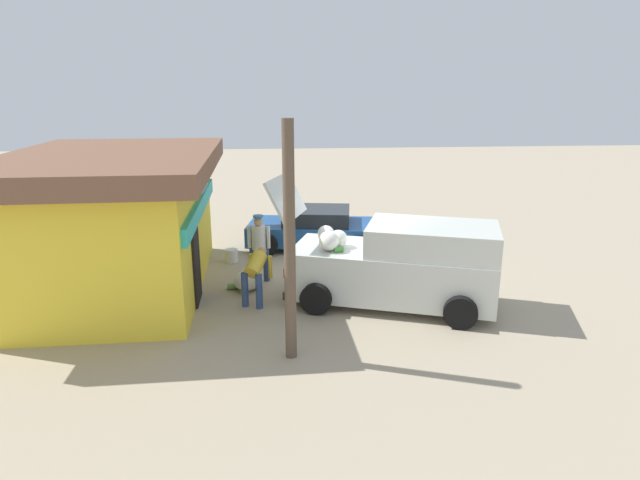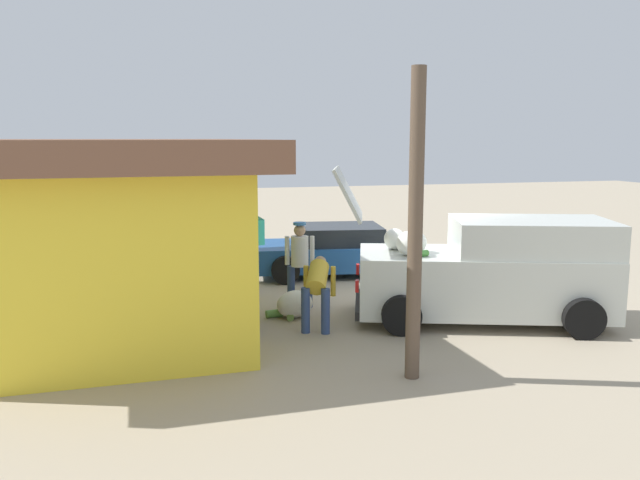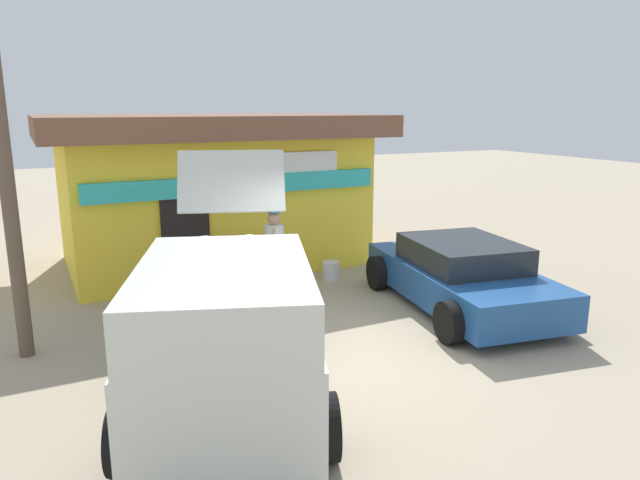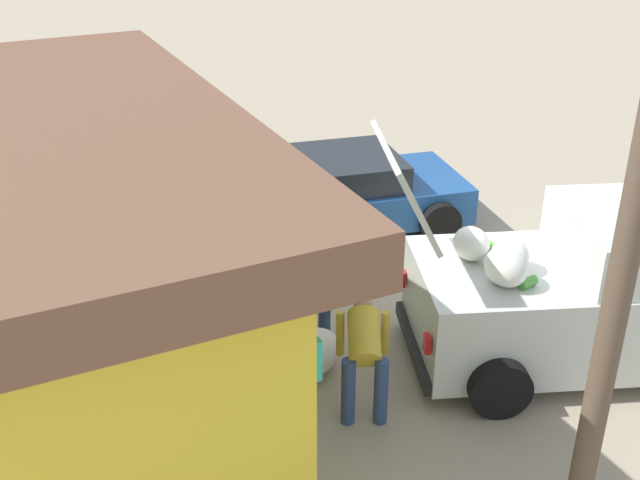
{
  "view_description": "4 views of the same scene",
  "coord_description": "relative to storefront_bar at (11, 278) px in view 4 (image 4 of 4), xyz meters",
  "views": [
    {
      "loc": [
        -12.72,
        2.12,
        4.64
      ],
      "look_at": [
        0.23,
        0.95,
        0.93
      ],
      "focal_mm": 29.94,
      "sensor_mm": 36.0,
      "label": 1
    },
    {
      "loc": [
        -11.86,
        5.3,
        3.27
      ],
      "look_at": [
        0.73,
        1.86,
        1.18
      ],
      "focal_mm": 35.94,
      "sensor_mm": 36.0,
      "label": 2
    },
    {
      "loc": [
        -3.68,
        -6.82,
        3.41
      ],
      "look_at": [
        0.37,
        1.57,
        1.28
      ],
      "focal_mm": 32.77,
      "sensor_mm": 36.0,
      "label": 3
    },
    {
      "loc": [
        -7.53,
        5.74,
        5.42
      ],
      "look_at": [
        0.77,
        1.98,
        0.87
      ],
      "focal_mm": 43.82,
      "sensor_mm": 36.0,
      "label": 4
    }
  ],
  "objects": [
    {
      "name": "ground_plane",
      "position": [
        0.26,
        -5.75,
        -1.69
      ],
      "size": [
        60.0,
        60.0,
        0.0
      ],
      "primitive_type": "plane",
      "color": "tan"
    },
    {
      "name": "storefront_bar",
      "position": [
        0.0,
        0.0,
        0.0
      ],
      "size": [
        7.03,
        4.75,
        3.24
      ],
      "color": "yellow",
      "rests_on": "ground_plane"
    },
    {
      "name": "delivery_van",
      "position": [
        -1.6,
        -6.36,
        -0.77
      ],
      "size": [
        3.26,
        5.15,
        2.75
      ],
      "color": "silver",
      "rests_on": "ground_plane"
    },
    {
      "name": "parked_sedan",
      "position": [
        2.98,
        -4.93,
        -1.13
      ],
      "size": [
        2.67,
        4.27,
        1.18
      ],
      "color": "#1E4C8C",
      "rests_on": "ground_plane"
    },
    {
      "name": "vendor_standing",
      "position": [
        0.18,
        -3.27,
        -0.74
      ],
      "size": [
        0.4,
        0.56,
        1.67
      ],
      "color": "navy",
      "rests_on": "ground_plane"
    },
    {
      "name": "customer_bending",
      "position": [
        -1.31,
        -3.22,
        -0.93
      ],
      "size": [
        0.77,
        0.69,
        1.22
      ],
      "color": "navy",
      "rests_on": "ground_plane"
    },
    {
      "name": "unloaded_banana_pile",
      "position": [
        -0.44,
        -3.0,
        -1.46
      ],
      "size": [
        0.9,
        1.01,
        0.49
      ],
      "color": "silver",
      "rests_on": "ground_plane"
    },
    {
      "name": "paint_bucket",
      "position": [
        1.7,
        -2.47,
        -1.51
      ],
      "size": [
        0.34,
        0.34,
        0.37
      ],
      "primitive_type": "cylinder",
      "color": "silver",
      "rests_on": "ground_plane"
    },
    {
      "name": "utility_pole",
      "position": [
        -3.81,
        -3.9,
        0.4
      ],
      "size": [
        0.2,
        0.2,
        4.18
      ],
      "primitive_type": "cylinder",
      "color": "brown",
      "rests_on": "ground_plane"
    }
  ]
}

